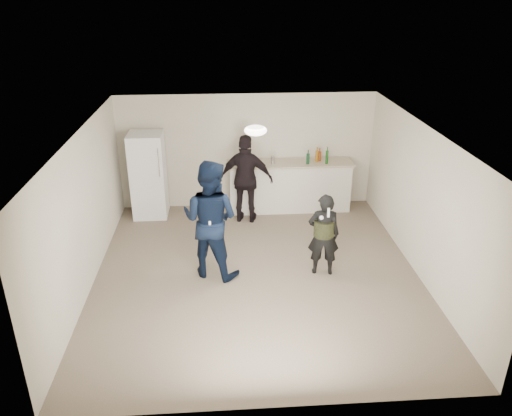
{
  "coord_description": "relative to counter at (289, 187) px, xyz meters",
  "views": [
    {
      "loc": [
        -0.54,
        -7.37,
        4.55
      ],
      "look_at": [
        0.0,
        0.2,
        1.15
      ],
      "focal_mm": 35.0,
      "sensor_mm": 36.0,
      "label": 1
    }
  ],
  "objects": [
    {
      "name": "fridge",
      "position": [
        -3.0,
        -0.07,
        0.38
      ],
      "size": [
        0.7,
        0.7,
        1.8
      ],
      "primitive_type": "cube",
      "color": "white",
      "rests_on": "floor"
    },
    {
      "name": "man",
      "position": [
        -1.68,
        -2.58,
        0.49
      ],
      "size": [
        1.22,
        1.11,
        2.04
      ],
      "primitive_type": "imported",
      "rotation": [
        0.0,
        0.0,
        2.71
      ],
      "color": "#0F2040",
      "rests_on": "floor"
    },
    {
      "name": "nunchuk_woman",
      "position": [
        0.11,
        -2.92,
        0.62
      ],
      "size": [
        0.07,
        0.07,
        0.07
      ],
      "primitive_type": "sphere",
      "color": "silver",
      "rests_on": "woman"
    },
    {
      "name": "camo_shorts",
      "position": [
        0.21,
        -2.7,
        0.32
      ],
      "size": [
        0.34,
        0.34,
        0.28
      ],
      "primitive_type": "cylinder",
      "color": "#323819",
      "rests_on": "woman"
    },
    {
      "name": "wall_front",
      "position": [
        -0.91,
        -5.67,
        0.72
      ],
      "size": [
        6.0,
        0.0,
        6.0
      ],
      "primitive_type": "plane",
      "rotation": [
        -1.57,
        0.0,
        0.0
      ],
      "color": "beige",
      "rests_on": "floor"
    },
    {
      "name": "remote_woman",
      "position": [
        0.21,
        -2.95,
        0.72
      ],
      "size": [
        0.04,
        0.04,
        0.15
      ],
      "primitive_type": "cube",
      "color": "white",
      "rests_on": "woman"
    },
    {
      "name": "remote_man",
      "position": [
        -1.68,
        -2.86,
        0.53
      ],
      "size": [
        0.04,
        0.04,
        0.15
      ],
      "primitive_type": "cube",
      "color": "white",
      "rests_on": "man"
    },
    {
      "name": "wall_right",
      "position": [
        1.84,
        -2.67,
        0.72
      ],
      "size": [
        0.0,
        6.0,
        6.0
      ],
      "primitive_type": "plane",
      "rotation": [
        1.57,
        0.0,
        -1.57
      ],
      "color": "beige",
      "rests_on": "floor"
    },
    {
      "name": "shaker",
      "position": [
        -0.38,
        -0.06,
        0.65
      ],
      "size": [
        0.08,
        0.08,
        0.17
      ],
      "primitive_type": "cylinder",
      "color": "#B6B6BB",
      "rests_on": "counter_top"
    },
    {
      "name": "ceiling_dome",
      "position": [
        -0.91,
        -2.37,
        1.93
      ],
      "size": [
        0.36,
        0.36,
        0.16
      ],
      "primitive_type": "ellipsoid",
      "color": "white",
      "rests_on": "ceiling"
    },
    {
      "name": "spectator",
      "position": [
        -0.97,
        -0.52,
        0.4
      ],
      "size": [
        1.16,
        0.68,
        1.85
      ],
      "primitive_type": "imported",
      "rotation": [
        0.0,
        0.0,
        2.92
      ],
      "color": "black",
      "rests_on": "floor"
    },
    {
      "name": "bottle_cluster",
      "position": [
        0.58,
        -0.04,
        0.68
      ],
      "size": [
        0.47,
        0.27,
        0.28
      ],
      "color": "#953C15",
      "rests_on": "counter_top"
    },
    {
      "name": "counter_top",
      "position": [
        0.0,
        0.0,
        0.55
      ],
      "size": [
        2.68,
        0.64,
        0.04
      ],
      "primitive_type": "cube",
      "color": "#C1B195",
      "rests_on": "counter"
    },
    {
      "name": "fridge_handle",
      "position": [
        -2.72,
        -0.44,
        0.78
      ],
      "size": [
        0.02,
        0.02,
        0.6
      ],
      "primitive_type": "cylinder",
      "color": "silver",
      "rests_on": "fridge"
    },
    {
      "name": "woman",
      "position": [
        0.21,
        -2.7,
        0.2
      ],
      "size": [
        0.57,
        0.41,
        1.46
      ],
      "primitive_type": "imported",
      "rotation": [
        0.0,
        0.0,
        3.02
      ],
      "color": "black",
      "rests_on": "floor"
    },
    {
      "name": "wall_back",
      "position": [
        -0.91,
        0.33,
        0.72
      ],
      "size": [
        6.0,
        0.0,
        6.0
      ],
      "primitive_type": "plane",
      "rotation": [
        1.57,
        0.0,
        0.0
      ],
      "color": "beige",
      "rests_on": "floor"
    },
    {
      "name": "counter",
      "position": [
        0.0,
        0.0,
        0.0
      ],
      "size": [
        2.6,
        0.56,
        1.05
      ],
      "primitive_type": "cube",
      "color": "silver",
      "rests_on": "floor"
    },
    {
      "name": "floor",
      "position": [
        -0.91,
        -2.67,
        -0.53
      ],
      "size": [
        6.0,
        6.0,
        0.0
      ],
      "primitive_type": "plane",
      "color": "#6B5B4C",
      "rests_on": "ground"
    },
    {
      "name": "ceiling",
      "position": [
        -0.91,
        -2.67,
        1.98
      ],
      "size": [
        6.0,
        6.0,
        0.0
      ],
      "primitive_type": "plane",
      "rotation": [
        3.14,
        0.0,
        0.0
      ],
      "color": "silver",
      "rests_on": "wall_back"
    },
    {
      "name": "nunchuk_man",
      "position": [
        -1.56,
        -2.83,
        0.45
      ],
      "size": [
        0.07,
        0.07,
        0.07
      ],
      "primitive_type": "sphere",
      "color": "white",
      "rests_on": "man"
    },
    {
      "name": "wall_left",
      "position": [
        -3.66,
        -2.67,
        0.72
      ],
      "size": [
        0.0,
        6.0,
        6.0
      ],
      "primitive_type": "plane",
      "rotation": [
        1.57,
        0.0,
        1.57
      ],
      "color": "beige",
      "rests_on": "floor"
    }
  ]
}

